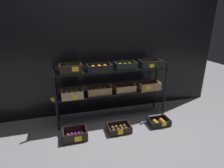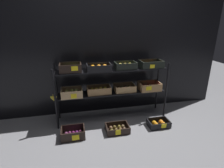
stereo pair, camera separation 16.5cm
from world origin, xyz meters
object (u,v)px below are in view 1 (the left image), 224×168
(crate_ground_kiwi, at_px, (119,129))
(crate_ground_plum, at_px, (75,135))
(display_rack, at_px, (112,81))
(crate_ground_orange, at_px, (159,122))

(crate_ground_kiwi, bearing_deg, crate_ground_plum, -179.96)
(display_rack, relative_size, crate_ground_orange, 5.69)
(crate_ground_plum, distance_m, crate_ground_orange, 1.32)
(crate_ground_kiwi, height_order, crate_ground_orange, crate_ground_kiwi)
(crate_ground_kiwi, bearing_deg, display_rack, 89.51)
(crate_ground_plum, height_order, crate_ground_kiwi, crate_ground_plum)
(display_rack, distance_m, crate_ground_plum, 1.00)
(display_rack, distance_m, crate_ground_kiwi, 0.76)
(display_rack, bearing_deg, crate_ground_kiwi, -90.49)
(display_rack, relative_size, crate_ground_kiwi, 5.49)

